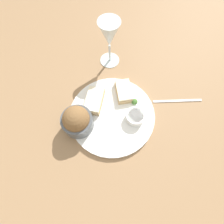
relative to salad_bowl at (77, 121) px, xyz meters
The scene contains 9 objects.
ground_plane 0.12m from the salad_bowl, 90.51° to the left, with size 4.00×4.00×0.00m, color #93704C.
dinner_plate 0.12m from the salad_bowl, 90.51° to the left, with size 0.28×0.28×0.01m.
salad_bowl is the anchor object (origin of this frame).
sauce_ramekin 0.18m from the salad_bowl, 78.67° to the left, with size 0.06×0.06×0.03m.
cheese_toast_near 0.10m from the salad_bowl, 132.09° to the left, with size 0.11×0.10×0.03m.
cheese_toast_far 0.19m from the salad_bowl, 109.97° to the left, with size 0.09×0.06×0.03m.
wine_glass 0.29m from the salad_bowl, 141.54° to the left, with size 0.07×0.07×0.17m.
garnish 0.20m from the salad_bowl, 94.72° to the left, with size 0.02×0.02×0.02m.
fork 0.35m from the salad_bowl, 86.88° to the left, with size 0.06×0.17×0.01m.
Camera 1 is at (0.21, -0.07, 0.55)m, focal length 28.00 mm.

